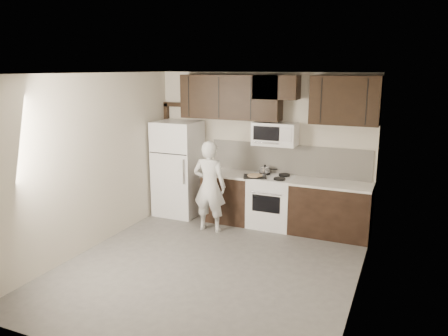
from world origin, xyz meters
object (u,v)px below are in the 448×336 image
Objects in this scene: person at (210,186)px; stove at (271,201)px; microwave at (275,134)px; refrigerator at (178,168)px.

stove is at bearing -150.25° from person.
microwave is (-0.00, 0.12, 1.19)m from stove.
microwave is at bearing -145.48° from person.
microwave is 0.48× the size of person.
microwave reaches higher than refrigerator.
person is (-0.92, -0.62, 0.33)m from stove.
stove is 1.20m from microwave.
refrigerator is (-1.85, -0.17, -0.75)m from microwave.
microwave is 0.42× the size of refrigerator.
person is at bearing -146.02° from stove.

